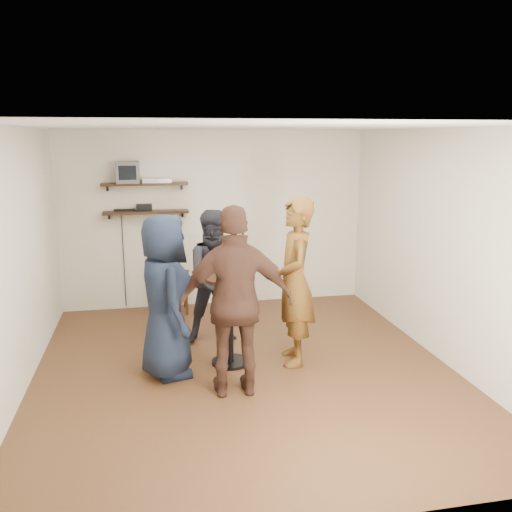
% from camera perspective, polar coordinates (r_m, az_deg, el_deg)
% --- Properties ---
extents(room, '(4.58, 5.08, 2.68)m').
position_cam_1_polar(room, '(5.66, -1.24, 0.18)').
color(room, '#4E2B19').
rests_on(room, ground).
extents(shelf_upper, '(1.20, 0.25, 0.04)m').
position_cam_1_polar(shelf_upper, '(7.85, -11.63, 7.45)').
color(shelf_upper, black).
rests_on(shelf_upper, room).
extents(shelf_lower, '(1.20, 0.25, 0.04)m').
position_cam_1_polar(shelf_lower, '(7.89, -11.50, 4.55)').
color(shelf_lower, black).
rests_on(shelf_lower, room).
extents(crt_monitor, '(0.32, 0.30, 0.30)m').
position_cam_1_polar(crt_monitor, '(7.84, -13.35, 8.59)').
color(crt_monitor, '#59595B').
rests_on(crt_monitor, shelf_upper).
extents(dvd_deck, '(0.40, 0.24, 0.06)m').
position_cam_1_polar(dvd_deck, '(7.85, -10.41, 7.84)').
color(dvd_deck, silver).
rests_on(dvd_deck, shelf_upper).
extents(radio, '(0.22, 0.10, 0.10)m').
position_cam_1_polar(radio, '(7.88, -11.69, 5.03)').
color(radio, black).
rests_on(radio, shelf_lower).
extents(power_strip, '(0.30, 0.05, 0.03)m').
position_cam_1_polar(power_strip, '(7.94, -13.67, 4.74)').
color(power_strip, black).
rests_on(power_strip, shelf_lower).
extents(side_table, '(0.53, 0.53, 0.57)m').
position_cam_1_polar(side_table, '(7.92, -8.83, -2.54)').
color(side_table, black).
rests_on(side_table, room).
extents(vase_lilies, '(0.18, 0.19, 0.88)m').
position_cam_1_polar(vase_lilies, '(7.83, -8.92, 0.08)').
color(vase_lilies, white).
rests_on(vase_lilies, side_table).
extents(drinks_table, '(0.55, 0.55, 1.01)m').
position_cam_1_polar(drinks_table, '(6.01, -2.77, -5.53)').
color(drinks_table, black).
rests_on(drinks_table, room).
extents(wine_glass_fl, '(0.06, 0.06, 0.18)m').
position_cam_1_polar(wine_glass_fl, '(5.84, -3.45, -1.11)').
color(wine_glass_fl, silver).
rests_on(wine_glass_fl, drinks_table).
extents(wine_glass_fr, '(0.07, 0.07, 0.22)m').
position_cam_1_polar(wine_glass_fr, '(5.84, -2.11, -0.85)').
color(wine_glass_fr, silver).
rests_on(wine_glass_fr, drinks_table).
extents(wine_glass_bl, '(0.07, 0.07, 0.22)m').
position_cam_1_polar(wine_glass_bl, '(5.95, -3.05, -0.61)').
color(wine_glass_bl, silver).
rests_on(wine_glass_bl, drinks_table).
extents(wine_glass_br, '(0.07, 0.07, 0.20)m').
position_cam_1_polar(wine_glass_br, '(5.90, -2.58, -0.82)').
color(wine_glass_br, silver).
rests_on(wine_glass_br, drinks_table).
extents(person_plaid, '(0.52, 0.73, 1.87)m').
position_cam_1_polar(person_plaid, '(6.00, 4.10, -2.75)').
color(person_plaid, '#AE2113').
rests_on(person_plaid, room).
extents(person_dark, '(0.84, 0.67, 1.65)m').
position_cam_1_polar(person_dark, '(6.64, -4.11, -2.22)').
color(person_dark, black).
rests_on(person_dark, room).
extents(person_navy, '(0.72, 0.95, 1.74)m').
position_cam_1_polar(person_navy, '(5.74, -9.55, -4.24)').
color(person_navy, '#151D30').
rests_on(person_navy, room).
extents(person_brown, '(1.13, 0.52, 1.88)m').
position_cam_1_polar(person_brown, '(5.24, -2.07, -4.89)').
color(person_brown, '#45281D').
rests_on(person_brown, room).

